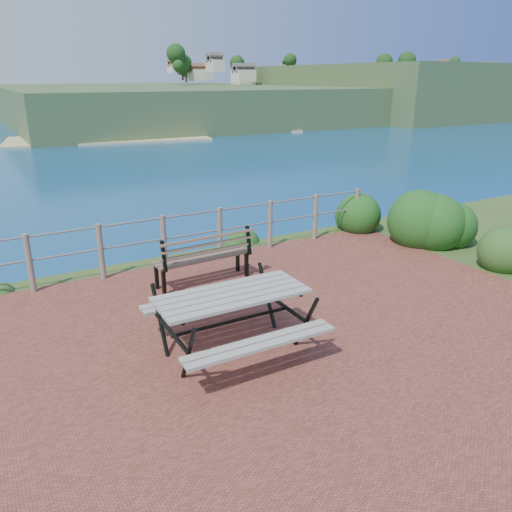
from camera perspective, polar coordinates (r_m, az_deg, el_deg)
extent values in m
cube|color=brown|center=(6.76, -0.32, -10.26)|extent=(10.00, 7.00, 0.12)
cylinder|color=#6B5B4C|center=(8.94, -24.45, -0.77)|extent=(0.10, 0.10, 1.00)
cylinder|color=#6B5B4C|center=(9.09, -17.30, 0.47)|extent=(0.10, 0.10, 1.00)
cylinder|color=#6B5B4C|center=(9.37, -10.48, 1.64)|extent=(0.10, 0.10, 1.00)
cylinder|color=#6B5B4C|center=(9.79, -4.15, 2.70)|extent=(0.10, 0.10, 1.00)
cylinder|color=#6B5B4C|center=(10.31, 1.62, 3.64)|extent=(0.10, 0.10, 1.00)
cylinder|color=#6B5B4C|center=(10.94, 6.78, 4.45)|extent=(0.10, 0.10, 1.00)
cylinder|color=#6B5B4C|center=(11.64, 11.37, 5.13)|extent=(0.10, 0.10, 1.00)
cylinder|color=slate|center=(9.25, -10.66, 4.29)|extent=(9.40, 0.04, 0.04)
cylinder|color=slate|center=(9.36, -10.50, 1.93)|extent=(9.40, 0.04, 0.04)
cube|color=#375329|center=(258.40, 3.93, 17.64)|extent=(260.00, 180.00, 12.00)
cube|color=#375329|center=(268.05, 20.33, 17.47)|extent=(160.00, 120.00, 20.00)
cube|color=beige|center=(186.58, 16.22, 14.37)|extent=(209.53, 114.73, 0.50)
cube|color=gray|center=(6.29, -2.78, -4.45)|extent=(1.93, 0.82, 0.04)
cube|color=gray|center=(6.42, -2.73, -7.05)|extent=(1.92, 0.31, 0.04)
cube|color=gray|center=(6.42, -2.73, -7.05)|extent=(1.92, 0.31, 0.04)
cylinder|color=black|center=(6.45, -2.72, -7.47)|extent=(1.65, 0.07, 0.05)
cube|color=brown|center=(8.57, -6.14, -0.12)|extent=(1.71, 0.49, 0.04)
cube|color=brown|center=(8.47, -6.22, 1.76)|extent=(1.70, 0.19, 0.39)
cube|color=black|center=(8.65, -6.09, -1.57)|extent=(0.06, 0.07, 0.47)
cube|color=black|center=(8.65, -6.09, -1.57)|extent=(0.06, 0.07, 0.47)
cube|color=black|center=(8.65, -6.09, -1.57)|extent=(0.06, 0.07, 0.47)
cube|color=black|center=(8.65, -6.09, -1.57)|extent=(0.06, 0.07, 0.47)
ellipsoid|color=#194515|center=(11.51, 19.32, 1.53)|extent=(1.59, 1.59, 2.25)
ellipsoid|color=#194515|center=(11.85, 11.13, 2.79)|extent=(1.10, 1.10, 1.58)
ellipsoid|color=#194515|center=(11.02, -2.08, 1.87)|extent=(0.69, 0.69, 0.40)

